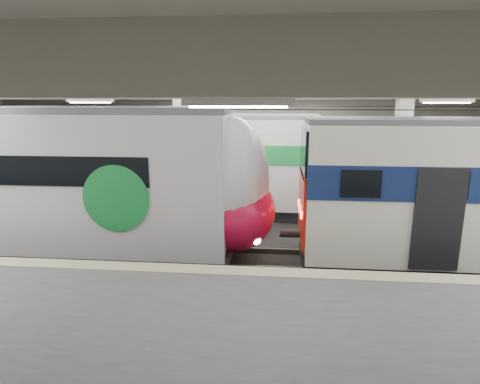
# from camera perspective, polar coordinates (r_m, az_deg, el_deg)

# --- Properties ---
(station_hall) EXTENTS (36.00, 24.00, 5.75)m
(station_hall) POSITION_cam_1_polar(r_m,az_deg,el_deg) (10.28, 2.11, 3.26)
(station_hall) COLOR black
(station_hall) RESTS_ON ground
(modern_emu) EXTENTS (14.97, 3.09, 4.77)m
(modern_emu) POSITION_cam_1_polar(r_m,az_deg,el_deg) (13.94, -24.22, 0.94)
(modern_emu) COLOR silver
(modern_emu) RESTS_ON ground
(far_train) EXTENTS (13.75, 3.31, 4.37)m
(far_train) POSITION_cam_1_polar(r_m,az_deg,el_deg) (18.28, -10.88, 4.22)
(far_train) COLOR silver
(far_train) RESTS_ON ground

